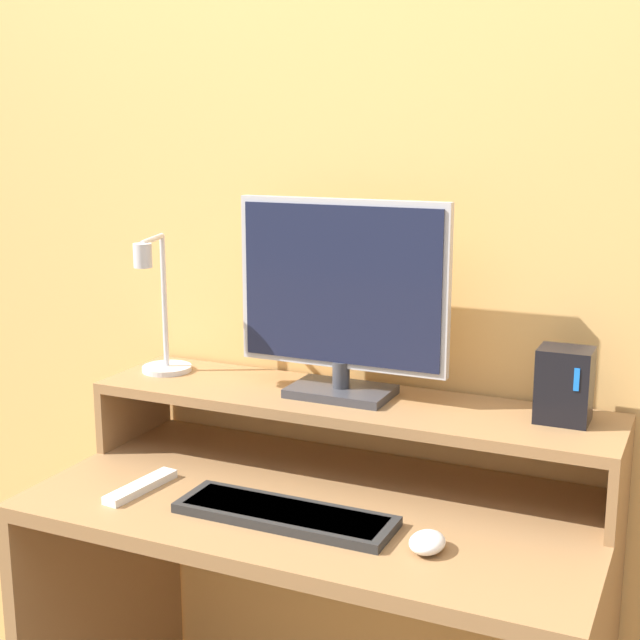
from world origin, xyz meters
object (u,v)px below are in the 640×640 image
object	(u,v)px
desk_lamp	(160,322)
router_dock	(564,385)
monitor	(342,297)
keyboard	(285,514)
mouse	(427,542)
remote_control	(141,487)

from	to	relation	value
desk_lamp	router_dock	xyz separation A→B (m)	(0.87, 0.05, -0.05)
monitor	keyboard	xyz separation A→B (m)	(0.00, -0.27, -0.36)
desk_lamp	mouse	world-z (taller)	desk_lamp
router_dock	remote_control	bearing A→B (deg)	-158.96
monitor	router_dock	xyz separation A→B (m)	(0.45, 0.02, -0.14)
keyboard	mouse	world-z (taller)	mouse
monitor	router_dock	size ratio (longest dim) A/B	3.16
monitor	remote_control	size ratio (longest dim) A/B	2.44
desk_lamp	remote_control	distance (m)	0.38
desk_lamp	keyboard	xyz separation A→B (m)	(0.43, -0.24, -0.27)
monitor	desk_lamp	xyz separation A→B (m)	(-0.42, -0.03, -0.09)
remote_control	monitor	bearing A→B (deg)	40.86
monitor	mouse	bearing A→B (deg)	-45.38
desk_lamp	mouse	distance (m)	0.80
keyboard	remote_control	xyz separation A→B (m)	(-0.32, -0.00, -0.00)
desk_lamp	mouse	size ratio (longest dim) A/B	4.00
router_dock	keyboard	distance (m)	0.57
router_dock	keyboard	bearing A→B (deg)	-146.51
router_dock	desk_lamp	bearing A→B (deg)	-176.78
monitor	desk_lamp	world-z (taller)	monitor
mouse	router_dock	bearing A→B (deg)	61.60
mouse	remote_control	bearing A→B (deg)	178.79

